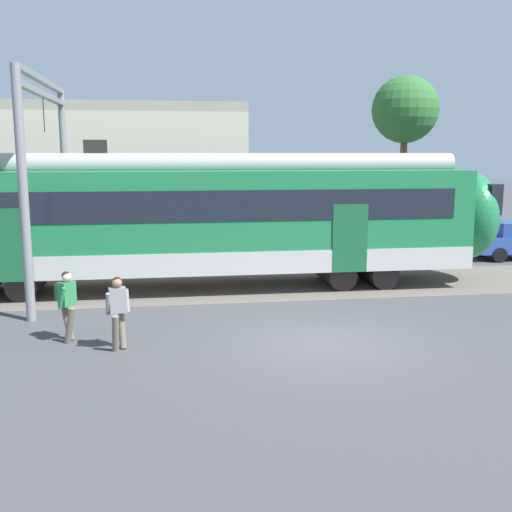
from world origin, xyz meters
TOP-DOWN VIEW (x-y plane):
  - ground_plane at (0.00, 0.00)m, footprint 160.00×160.00m
  - pedestrian_green at (-5.86, 1.00)m, footprint 0.52×0.67m
  - pedestrian_grey at (-4.64, 0.20)m, footprint 0.54×0.69m
  - catenary_gantry at (-7.11, 6.17)m, footprint 0.24×6.64m
  - background_building at (-10.08, 14.47)m, footprint 19.86×5.00m
  - street_tree_right at (7.56, 14.45)m, footprint 3.11×3.11m

SIDE VIEW (x-z plane):
  - ground_plane at x=0.00m, z-range 0.00..0.00m
  - pedestrian_grey at x=-4.64m, z-range 0.13..1.80m
  - pedestrian_green at x=-5.86m, z-range 0.16..1.82m
  - background_building at x=-10.08m, z-range -1.39..7.81m
  - catenary_gantry at x=-7.11m, z-range 1.05..7.58m
  - street_tree_right at x=7.56m, z-range 2.33..10.22m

